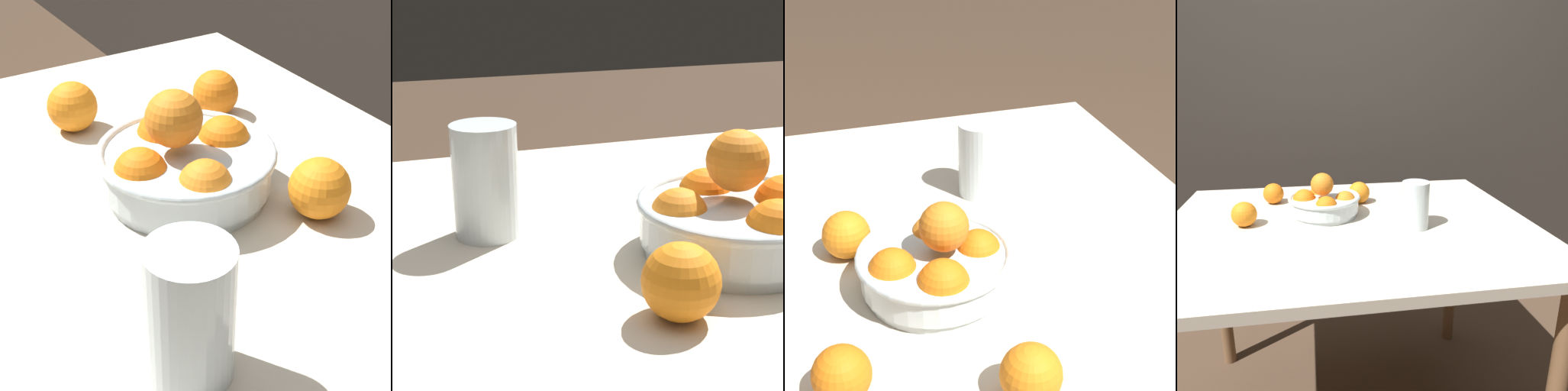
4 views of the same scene
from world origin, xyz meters
The scene contains 4 objects.
dining_table centered at (0.00, 0.00, 0.68)m, with size 1.13×0.89×0.77m.
fruit_bowl centered at (-0.07, 0.07, 0.82)m, with size 0.23×0.23×0.15m.
juice_glass centered at (0.19, -0.07, 0.84)m, with size 0.08×0.08×0.14m.
orange_loose_near_bowl centered at (0.06, 0.19, 0.81)m, with size 0.08×0.08×0.08m, color orange.
Camera 2 is at (0.32, 0.68, 1.09)m, focal length 60.00 mm.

